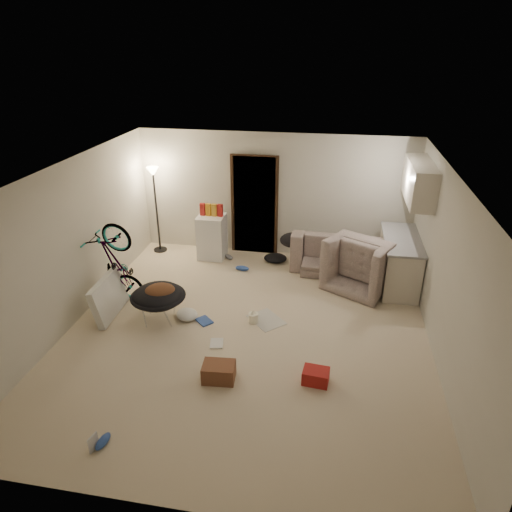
% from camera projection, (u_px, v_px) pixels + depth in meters
% --- Properties ---
extents(floor, '(5.50, 6.00, 0.02)m').
position_uv_depth(floor, '(246.00, 333.00, 7.05)').
color(floor, beige).
rests_on(floor, ground).
extents(ceiling, '(5.50, 6.00, 0.02)m').
position_uv_depth(ceiling, '(245.00, 173.00, 5.97)').
color(ceiling, white).
rests_on(ceiling, wall_back).
extents(wall_back, '(5.50, 0.02, 2.50)m').
position_uv_depth(wall_back, '(275.00, 195.00, 9.18)').
color(wall_back, beige).
rests_on(wall_back, floor).
extents(wall_front, '(5.50, 0.02, 2.50)m').
position_uv_depth(wall_front, '(176.00, 414.00, 3.84)').
color(wall_front, beige).
rests_on(wall_front, floor).
extents(wall_left, '(0.02, 6.00, 2.50)m').
position_uv_depth(wall_left, '(68.00, 246.00, 6.94)').
color(wall_left, beige).
rests_on(wall_left, floor).
extents(wall_right, '(0.02, 6.00, 2.50)m').
position_uv_depth(wall_right, '(448.00, 276.00, 6.08)').
color(wall_right, beige).
rests_on(wall_right, floor).
extents(doorway, '(0.85, 0.10, 2.04)m').
position_uv_depth(doorway, '(255.00, 206.00, 9.31)').
color(doorway, black).
rests_on(doorway, floor).
extents(door_trim, '(0.97, 0.04, 2.10)m').
position_uv_depth(door_trim, '(254.00, 206.00, 9.28)').
color(door_trim, '#311E11').
rests_on(door_trim, floor).
extents(floor_lamp, '(0.28, 0.28, 1.81)m').
position_uv_depth(floor_lamp, '(155.00, 192.00, 9.22)').
color(floor_lamp, black).
rests_on(floor_lamp, floor).
extents(kitchen_counter, '(0.60, 1.50, 0.88)m').
position_uv_depth(kitchen_counter, '(399.00, 262.00, 8.26)').
color(kitchen_counter, beige).
rests_on(kitchen_counter, floor).
extents(counter_top, '(0.64, 1.54, 0.04)m').
position_uv_depth(counter_top, '(402.00, 239.00, 8.06)').
color(counter_top, gray).
rests_on(counter_top, kitchen_counter).
extents(kitchen_uppers, '(0.38, 1.40, 0.65)m').
position_uv_depth(kitchen_uppers, '(419.00, 182.00, 7.58)').
color(kitchen_uppers, beige).
rests_on(kitchen_uppers, wall_right).
extents(sofa, '(1.98, 0.84, 0.57)m').
position_uv_depth(sofa, '(342.00, 255.00, 8.88)').
color(sofa, '#3C433B').
rests_on(sofa, floor).
extents(armchair, '(1.43, 1.37, 0.72)m').
position_uv_depth(armchair, '(366.00, 266.00, 8.30)').
color(armchair, '#3C433B').
rests_on(armchair, floor).
extents(bicycle, '(1.61, 0.87, 0.89)m').
position_uv_depth(bicycle, '(119.00, 280.00, 7.72)').
color(bicycle, black).
rests_on(bicycle, floor).
extents(book_asset, '(0.23, 0.19, 0.02)m').
position_uv_depth(book_asset, '(90.00, 454.00, 4.98)').
color(book_asset, '#A81C19').
rests_on(book_asset, floor).
extents(mini_fridge, '(0.53, 0.53, 0.90)m').
position_uv_depth(mini_fridge, '(212.00, 236.00, 9.31)').
color(mini_fridge, white).
rests_on(mini_fridge, floor).
extents(snack_box_0, '(0.10, 0.08, 0.30)m').
position_uv_depth(snack_box_0, '(203.00, 211.00, 9.10)').
color(snack_box_0, '#A81C19').
rests_on(snack_box_0, mini_fridge).
extents(snack_box_1, '(0.11, 0.08, 0.30)m').
position_uv_depth(snack_box_1, '(208.00, 211.00, 9.08)').
color(snack_box_1, orange).
rests_on(snack_box_1, mini_fridge).
extents(snack_box_2, '(0.11, 0.08, 0.30)m').
position_uv_depth(snack_box_2, '(214.00, 211.00, 9.06)').
color(snack_box_2, gold).
rests_on(snack_box_2, mini_fridge).
extents(snack_box_3, '(0.11, 0.09, 0.30)m').
position_uv_depth(snack_box_3, '(220.00, 212.00, 9.04)').
color(snack_box_3, '#A81C19').
rests_on(snack_box_3, mini_fridge).
extents(saucer_chair, '(0.87, 0.87, 0.62)m').
position_uv_depth(saucer_chair, '(159.00, 301.00, 7.20)').
color(saucer_chair, silver).
rests_on(saucer_chair, floor).
extents(hoodie, '(0.61, 0.57, 0.22)m').
position_uv_depth(hoodie, '(160.00, 291.00, 7.08)').
color(hoodie, '#58331E').
rests_on(hoodie, saucer_chair).
extents(sofa_drape, '(0.62, 0.53, 0.28)m').
position_uv_depth(sofa_drape, '(294.00, 240.00, 8.92)').
color(sofa_drape, black).
rests_on(sofa_drape, sofa).
extents(tv_box, '(0.28, 0.97, 0.65)m').
position_uv_depth(tv_box, '(109.00, 297.00, 7.39)').
color(tv_box, silver).
rests_on(tv_box, floor).
extents(drink_case_a, '(0.45, 0.34, 0.24)m').
position_uv_depth(drink_case_a, '(219.00, 372.00, 6.03)').
color(drink_case_a, brown).
rests_on(drink_case_a, floor).
extents(drink_case_b, '(0.36, 0.28, 0.20)m').
position_uv_depth(drink_case_b, '(316.00, 376.00, 5.99)').
color(drink_case_b, '#A81C19').
rests_on(drink_case_b, floor).
extents(juicer, '(0.16, 0.16, 0.23)m').
position_uv_depth(juicer, '(253.00, 317.00, 7.26)').
color(juicer, white).
rests_on(juicer, floor).
extents(newspaper, '(0.70, 0.71, 0.01)m').
position_uv_depth(newspaper, '(266.00, 320.00, 7.36)').
color(newspaper, beige).
rests_on(newspaper, floor).
extents(book_blue, '(0.32, 0.32, 0.03)m').
position_uv_depth(book_blue, '(204.00, 321.00, 7.31)').
color(book_blue, '#2B4B9E').
rests_on(book_blue, floor).
extents(book_white, '(0.23, 0.28, 0.02)m').
position_uv_depth(book_white, '(217.00, 343.00, 6.77)').
color(book_white, silver).
rests_on(book_white, floor).
extents(shoe_0, '(0.28, 0.13, 0.10)m').
position_uv_depth(shoe_0, '(242.00, 268.00, 8.90)').
color(shoe_0, '#2B4B9E').
rests_on(shoe_0, floor).
extents(shoe_1, '(0.25, 0.23, 0.09)m').
position_uv_depth(shoe_1, '(229.00, 257.00, 9.38)').
color(shoe_1, slate).
rests_on(shoe_1, floor).
extents(shoe_2, '(0.14, 0.27, 0.09)m').
position_uv_depth(shoe_2, '(103.00, 441.00, 5.08)').
color(shoe_2, '#2B4B9E').
rests_on(shoe_2, floor).
extents(clothes_lump_b, '(0.48, 0.43, 0.14)m').
position_uv_depth(clothes_lump_b, '(275.00, 258.00, 9.27)').
color(clothes_lump_b, black).
rests_on(clothes_lump_b, floor).
extents(clothes_lump_c, '(0.51, 0.52, 0.12)m').
position_uv_depth(clothes_lump_c, '(187.00, 314.00, 7.39)').
color(clothes_lump_c, silver).
rests_on(clothes_lump_c, floor).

